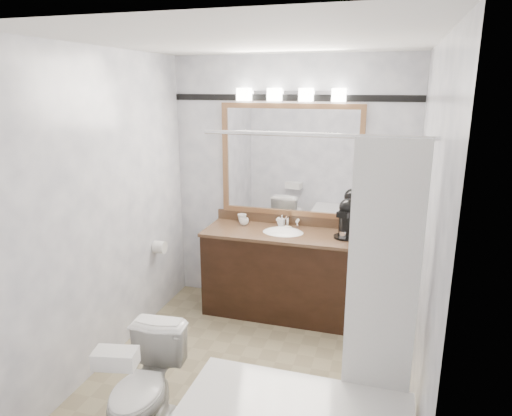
{
  "coord_description": "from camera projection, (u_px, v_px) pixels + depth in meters",
  "views": [
    {
      "loc": [
        0.94,
        -3.05,
        2.21
      ],
      "look_at": [
        -0.07,
        0.35,
        1.26
      ],
      "focal_mm": 32.0,
      "sensor_mm": 36.0,
      "label": 1
    }
  ],
  "objects": [
    {
      "name": "accent_stripe",
      "position": [
        292.0,
        98.0,
        4.31
      ],
      "size": [
        2.4,
        0.01,
        0.06
      ],
      "primitive_type": "cube",
      "color": "black",
      "rests_on": "room"
    },
    {
      "name": "cup_right",
      "position": [
        242.0,
        218.0,
        4.69
      ],
      "size": [
        0.12,
        0.12,
        0.08
      ],
      "primitive_type": "imported",
      "rotation": [
        0.0,
        0.0,
        0.37
      ],
      "color": "white",
      "rests_on": "vanity"
    },
    {
      "name": "vanity",
      "position": [
        282.0,
        271.0,
        4.49
      ],
      "size": [
        1.53,
        0.58,
        0.97
      ],
      "color": "black",
      "rests_on": "ground"
    },
    {
      "name": "soap_bottle_a",
      "position": [
        282.0,
        221.0,
        4.54
      ],
      "size": [
        0.06,
        0.06,
        0.12
      ],
      "primitive_type": "imported",
      "rotation": [
        0.0,
        0.0,
        -0.1
      ],
      "color": "white",
      "rests_on": "vanity"
    },
    {
      "name": "soap_bar",
      "position": [
        287.0,
        228.0,
        4.48
      ],
      "size": [
        0.08,
        0.06,
        0.02
      ],
      "primitive_type": "cube",
      "rotation": [
        0.0,
        0.0,
        -0.29
      ],
      "color": "beige",
      "rests_on": "vanity"
    },
    {
      "name": "tp_roll",
      "position": [
        160.0,
        247.0,
        4.41
      ],
      "size": [
        0.11,
        0.12,
        0.12
      ],
      "primitive_type": "cylinder",
      "rotation": [
        0.0,
        1.57,
        0.0
      ],
      "color": "white",
      "rests_on": "room"
    },
    {
      "name": "cup_left",
      "position": [
        244.0,
        221.0,
        4.6
      ],
      "size": [
        0.11,
        0.11,
        0.07
      ],
      "primitive_type": "imported",
      "rotation": [
        0.0,
        0.0,
        -0.19
      ],
      "color": "white",
      "rests_on": "vanity"
    },
    {
      "name": "room",
      "position": [
        252.0,
        221.0,
        3.34
      ],
      "size": [
        2.42,
        2.62,
        2.52
      ],
      "color": "gray",
      "rests_on": "ground"
    },
    {
      "name": "tissue_box",
      "position": [
        115.0,
        358.0,
        2.56
      ],
      "size": [
        0.26,
        0.18,
        0.1
      ],
      "primitive_type": "cube",
      "rotation": [
        0.0,
        0.0,
        0.21
      ],
      "color": "white",
      "rests_on": "toilet"
    },
    {
      "name": "coffee_maker",
      "position": [
        347.0,
        217.0,
        4.2
      ],
      "size": [
        0.19,
        0.23,
        0.36
      ],
      "rotation": [
        0.0,
        0.0,
        -0.32
      ],
      "color": "black",
      "rests_on": "vanity"
    },
    {
      "name": "toilet",
      "position": [
        145.0,
        388.0,
        2.92
      ],
      "size": [
        0.44,
        0.7,
        0.68
      ],
      "primitive_type": "imported",
      "rotation": [
        0.0,
        0.0,
        0.09
      ],
      "color": "white",
      "rests_on": "ground"
    },
    {
      "name": "mirror",
      "position": [
        290.0,
        161.0,
        4.46
      ],
      "size": [
        1.4,
        0.04,
        1.1
      ],
      "color": "#9A6B45",
      "rests_on": "room"
    },
    {
      "name": "vanity_light_bar",
      "position": [
        290.0,
        94.0,
        4.24
      ],
      "size": [
        1.02,
        0.14,
        0.12
      ],
      "color": "silver",
      "rests_on": "room"
    }
  ]
}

